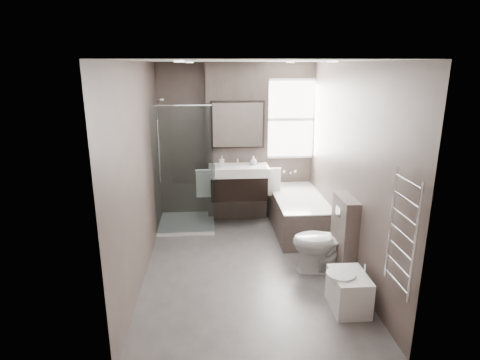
{
  "coord_description": "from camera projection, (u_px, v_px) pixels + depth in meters",
  "views": [
    {
      "loc": [
        -0.43,
        -4.77,
        2.57
      ],
      "look_at": [
        -0.07,
        0.15,
        1.13
      ],
      "focal_mm": 30.0,
      "sensor_mm": 36.0,
      "label": 1
    }
  ],
  "objects": [
    {
      "name": "room",
      "position": [
        246.0,
        170.0,
        4.95
      ],
      "size": [
        2.7,
        3.9,
        2.7
      ],
      "color": "#534F4C",
      "rests_on": "ground"
    },
    {
      "name": "vanity_pier",
      "position": [
        237.0,
        143.0,
        6.65
      ],
      "size": [
        1.0,
        0.25,
        2.6
      ],
      "primitive_type": "cube",
      "color": "#50453F",
      "rests_on": "ground"
    },
    {
      "name": "vanity",
      "position": [
        238.0,
        181.0,
        6.47
      ],
      "size": [
        0.95,
        0.47,
        0.66
      ],
      "color": "black",
      "rests_on": "vanity_pier"
    },
    {
      "name": "mirror_cabinet",
      "position": [
        238.0,
        125.0,
        6.4
      ],
      "size": [
        0.86,
        0.08,
        0.76
      ],
      "color": "black",
      "rests_on": "vanity_pier"
    },
    {
      "name": "towel_left",
      "position": [
        204.0,
        184.0,
        6.42
      ],
      "size": [
        0.24,
        0.06,
        0.44
      ],
      "primitive_type": "cube",
      "color": "silver",
      "rests_on": "vanity_pier"
    },
    {
      "name": "towel_right",
      "position": [
        273.0,
        182.0,
        6.5
      ],
      "size": [
        0.24,
        0.06,
        0.44
      ],
      "primitive_type": "cube",
      "color": "silver",
      "rests_on": "vanity_pier"
    },
    {
      "name": "shower_enclosure",
      "position": [
        192.0,
        199.0,
        6.42
      ],
      "size": [
        0.9,
        0.9,
        2.0
      ],
      "color": "white",
      "rests_on": "ground"
    },
    {
      "name": "bathtub",
      "position": [
        298.0,
        212.0,
        6.35
      ],
      "size": [
        0.75,
        1.6,
        0.57
      ],
      "color": "#50453F",
      "rests_on": "ground"
    },
    {
      "name": "window",
      "position": [
        290.0,
        119.0,
        6.71
      ],
      "size": [
        0.98,
        0.06,
        1.33
      ],
      "color": "white",
      "rests_on": "room"
    },
    {
      "name": "toilet",
      "position": [
        324.0,
        242.0,
        5.07
      ],
      "size": [
        0.83,
        0.54,
        0.8
      ],
      "primitive_type": "imported",
      "rotation": [
        0.0,
        0.0,
        -1.69
      ],
      "color": "white",
      "rests_on": "ground"
    },
    {
      "name": "cistern_box",
      "position": [
        344.0,
        235.0,
        5.02
      ],
      "size": [
        0.19,
        0.55,
        1.0
      ],
      "color": "#50453F",
      "rests_on": "ground"
    },
    {
      "name": "bidet",
      "position": [
        348.0,
        290.0,
        4.32
      ],
      "size": [
        0.44,
        0.51,
        0.53
      ],
      "color": "white",
      "rests_on": "ground"
    },
    {
      "name": "towel_radiator",
      "position": [
        402.0,
        233.0,
        3.56
      ],
      "size": [
        0.03,
        0.49,
        1.1
      ],
      "color": "silver",
      "rests_on": "room"
    },
    {
      "name": "soap_bottle_a",
      "position": [
        222.0,
        161.0,
        6.33
      ],
      "size": [
        0.08,
        0.08,
        0.17
      ],
      "primitive_type": "imported",
      "color": "white",
      "rests_on": "vanity"
    },
    {
      "name": "soap_bottle_b",
      "position": [
        253.0,
        160.0,
        6.45
      ],
      "size": [
        0.11,
        0.11,
        0.14
      ],
      "primitive_type": "imported",
      "color": "white",
      "rests_on": "vanity"
    }
  ]
}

